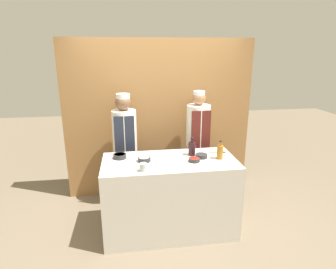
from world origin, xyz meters
TOP-DOWN VIEW (x-y plane):
  - ground_plane at (0.00, 0.00)m, footprint 14.00×14.00m
  - cabinet_wall at (0.00, 1.13)m, footprint 2.86×0.18m
  - counter at (0.00, 0.00)m, footprint 1.62×0.76m
  - sauce_bowl_red at (0.28, -0.08)m, footprint 0.14×0.14m
  - sauce_bowl_purple at (0.40, 0.03)m, footprint 0.15×0.15m
  - sauce_bowl_yellow at (-0.60, 0.16)m, footprint 0.16×0.16m
  - sauce_bowl_white at (-0.31, 0.02)m, footprint 0.15×0.15m
  - cutting_board at (-0.00, -0.04)m, footprint 0.32×0.24m
  - bottle_amber at (0.61, -0.04)m, footprint 0.08×0.08m
  - bottle_wine at (0.30, 0.14)m, footprint 0.09×0.09m
  - cup_steel at (-0.33, -0.27)m, footprint 0.08×0.08m
  - wooden_spoon at (0.68, 0.16)m, footprint 0.23×0.04m
  - chef_left at (-0.53, 0.75)m, footprint 0.34×0.34m
  - chef_right at (0.53, 0.75)m, footprint 0.34×0.34m

SIDE VIEW (x-z plane):
  - ground_plane at x=0.00m, z-range 0.00..0.00m
  - counter at x=0.00m, z-range 0.00..0.95m
  - chef_left at x=-0.53m, z-range 0.08..1.73m
  - chef_right at x=0.53m, z-range 0.07..1.75m
  - cutting_board at x=0.00m, z-range 0.95..0.97m
  - wooden_spoon at x=0.68m, z-range 0.95..0.98m
  - sauce_bowl_red at x=0.28m, z-range 0.95..1.00m
  - sauce_bowl_purple at x=0.40m, z-range 0.96..1.00m
  - sauce_bowl_white at x=-0.31m, z-range 0.96..1.01m
  - sauce_bowl_yellow at x=-0.60m, z-range 0.96..1.01m
  - cup_steel at x=-0.33m, z-range 0.95..1.04m
  - bottle_amber at x=0.61m, z-range 0.93..1.16m
  - bottle_wine at x=0.30m, z-range 0.93..1.16m
  - cabinet_wall at x=0.00m, z-range 0.00..2.40m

